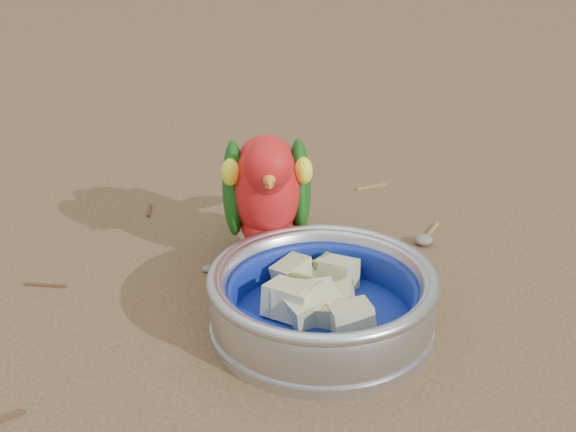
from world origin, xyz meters
name	(u,v)px	position (x,y,z in m)	size (l,w,h in m)	color
ground	(324,380)	(0.00, 0.00, 0.00)	(60.00, 60.00, 0.00)	brown
food_bowl	(322,325)	(0.02, 0.07, 0.01)	(0.21, 0.21, 0.02)	#B2B2BA
bowl_wall	(322,297)	(0.02, 0.07, 0.04)	(0.21, 0.21, 0.04)	#B2B2BA
fruit_wedges	(322,303)	(0.02, 0.07, 0.03)	(0.12, 0.12, 0.03)	#C0BF87
lory_parrot	(267,201)	(0.00, 0.20, 0.08)	(0.09, 0.19, 0.15)	red
ground_debris	(297,376)	(-0.02, 0.01, 0.00)	(0.90, 0.80, 0.01)	olive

